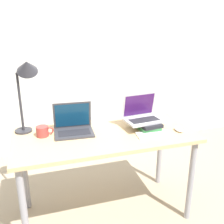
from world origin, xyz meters
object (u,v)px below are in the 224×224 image
at_px(wireless_keyboard, 154,135).
at_px(mouse, 179,129).
at_px(laptop_left, 73,127).
at_px(mug, 43,131).
at_px(book_stack, 147,124).
at_px(desk_lamp, 26,75).
at_px(laptop_on_books, 142,115).

xyz_separation_m(wireless_keyboard, mouse, (0.23, 0.02, 0.01)).
relative_size(laptop_left, wireless_keyboard, 1.14).
bearing_deg(mug, mouse, -11.95).
relative_size(book_stack, mouse, 2.69).
height_order(mouse, desk_lamp, desk_lamp).
relative_size(mouse, mug, 0.77).
relative_size(mug, desk_lamp, 0.22).
bearing_deg(book_stack, desk_lamp, 167.77).
xyz_separation_m(laptop_left, wireless_keyboard, (0.61, -0.25, -0.04)).
relative_size(laptop_left, mug, 2.39).
distance_m(wireless_keyboard, mug, 0.89).
height_order(laptop_on_books, mouse, laptop_on_books).
height_order(book_stack, mug, mug).
height_order(book_stack, mouse, book_stack).
height_order(wireless_keyboard, desk_lamp, desk_lamp).
relative_size(laptop_left, book_stack, 1.14).
relative_size(laptop_left, mouse, 3.08).
relative_size(book_stack, laptop_on_books, 0.87).
bearing_deg(desk_lamp, laptop_left, -18.02).
bearing_deg(wireless_keyboard, mouse, 4.81).
relative_size(wireless_keyboard, mug, 2.09).
xyz_separation_m(book_stack, desk_lamp, (-0.94, 0.20, 0.44)).
bearing_deg(laptop_on_books, book_stack, -46.65).
xyz_separation_m(wireless_keyboard, mug, (-0.85, 0.25, 0.03)).
bearing_deg(mug, desk_lamp, 126.59).
xyz_separation_m(mouse, desk_lamp, (-1.17, 0.34, 0.46)).
bearing_deg(desk_lamp, wireless_keyboard, -21.06).
bearing_deg(wireless_keyboard, book_stack, 87.66).
height_order(laptop_left, desk_lamp, desk_lamp).
relative_size(laptop_on_books, wireless_keyboard, 1.15).
bearing_deg(mouse, mug, 168.05).
bearing_deg(book_stack, mouse, -30.71).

